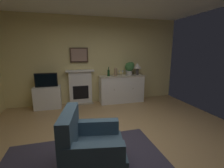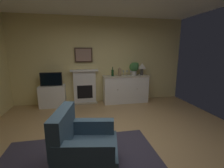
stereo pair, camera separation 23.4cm
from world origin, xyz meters
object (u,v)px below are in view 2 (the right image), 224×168
(sideboard_cabinet, at_px, (125,89))
(potted_plant_small, at_px, (134,67))
(fireplace_unit, at_px, (85,86))
(tv_cabinet, at_px, (53,96))
(framed_picture, at_px, (84,55))
(tv_set, at_px, (51,79))
(vase_decorative, at_px, (120,72))
(table_lamp, at_px, (142,67))
(wine_bottle, at_px, (113,73))
(wine_glass_center, at_px, (127,72))
(wine_glass_left, at_px, (123,72))
(armchair, at_px, (83,147))
(wine_glass_right, at_px, (131,72))

(sideboard_cabinet, bearing_deg, potted_plant_small, 8.67)
(fireplace_unit, height_order, tv_cabinet, fireplace_unit)
(framed_picture, height_order, tv_set, framed_picture)
(fireplace_unit, xyz_separation_m, vase_decorative, (1.10, -0.23, 0.48))
(sideboard_cabinet, relative_size, potted_plant_small, 3.42)
(table_lamp, xyz_separation_m, potted_plant_small, (-0.25, 0.05, -0.02))
(tv_set, bearing_deg, fireplace_unit, 10.77)
(vase_decorative, xyz_separation_m, potted_plant_small, (0.51, 0.10, 0.12))
(wine_bottle, height_order, wine_glass_center, wine_bottle)
(wine_glass_left, distance_m, tv_cabinet, 2.33)
(sideboard_cabinet, height_order, wine_glass_center, wine_glass_center)
(sideboard_cabinet, height_order, armchair, armchair)
(framed_picture, height_order, table_lamp, framed_picture)
(fireplace_unit, height_order, wine_bottle, wine_bottle)
(vase_decorative, xyz_separation_m, armchair, (-1.20, -2.83, -0.65))
(wine_glass_right, xyz_separation_m, tv_set, (-2.44, 0.03, -0.16))
(wine_bottle, relative_size, tv_cabinet, 0.39)
(sideboard_cabinet, bearing_deg, wine_glass_right, -15.36)
(table_lamp, distance_m, wine_glass_left, 0.64)
(tv_cabinet, bearing_deg, wine_glass_left, 0.10)
(tv_set, xyz_separation_m, armchair, (0.88, -2.87, -0.47))
(potted_plant_small, bearing_deg, sideboard_cabinet, -171.33)
(wine_glass_center, height_order, tv_cabinet, wine_glass_center)
(table_lamp, relative_size, vase_decorative, 1.42)
(vase_decorative, relative_size, tv_cabinet, 0.38)
(table_lamp, height_order, wine_glass_center, table_lamp)
(wine_bottle, xyz_separation_m, wine_glass_center, (0.47, -0.01, 0.01))
(wine_glass_center, bearing_deg, wine_glass_left, 171.38)
(vase_decorative, bearing_deg, wine_glass_center, 11.63)
(potted_plant_small, bearing_deg, armchair, -120.38)
(fireplace_unit, bearing_deg, wine_glass_center, -7.34)
(armchair, bearing_deg, vase_decorative, 66.99)
(tv_set, bearing_deg, wine_glass_right, -0.76)
(wine_bottle, bearing_deg, wine_glass_center, -1.73)
(fireplace_unit, relative_size, potted_plant_small, 2.56)
(vase_decorative, distance_m, armchair, 3.14)
(wine_glass_left, bearing_deg, vase_decorative, -154.41)
(tv_cabinet, bearing_deg, wine_glass_right, -1.31)
(wine_glass_center, bearing_deg, fireplace_unit, 172.66)
(wine_glass_left, xyz_separation_m, potted_plant_small, (0.37, 0.03, 0.13))
(tv_cabinet, xyz_separation_m, potted_plant_small, (2.59, 0.03, 0.82))
(tv_cabinet, height_order, armchair, armchair)
(tv_cabinet, height_order, tv_set, tv_set)
(wine_glass_center, xyz_separation_m, potted_plant_small, (0.26, 0.04, 0.13))
(tv_set, relative_size, armchair, 0.66)
(tv_cabinet, height_order, potted_plant_small, potted_plant_small)
(tv_set, bearing_deg, potted_plant_small, 1.18)
(framed_picture, xyz_separation_m, wine_glass_center, (1.36, -0.22, -0.54))
(table_lamp, distance_m, vase_decorative, 0.78)
(vase_decorative, height_order, potted_plant_small, potted_plant_small)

